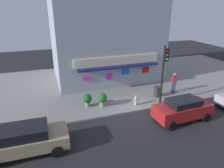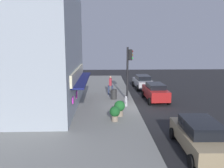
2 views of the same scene
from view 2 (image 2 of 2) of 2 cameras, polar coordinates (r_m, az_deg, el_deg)
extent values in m
plane|color=#232326|center=(19.75, 5.84, -5.78)|extent=(53.67, 53.67, 0.00)
cube|color=gray|center=(19.96, -13.69, -5.63)|extent=(35.78, 13.41, 0.14)
cube|color=#9EA8B2|center=(19.89, -19.95, 7.30)|extent=(10.71, 7.88, 8.95)
cube|color=beige|center=(19.21, -8.14, 2.43)|extent=(8.14, 0.16, 0.83)
cube|color=navy|center=(19.24, -7.07, 1.07)|extent=(7.71, 0.90, 0.12)
cube|color=#E533CC|center=(16.55, -9.17, -3.75)|extent=(0.67, 0.08, 0.39)
cube|color=#E533CC|center=(18.69, -8.34, -2.46)|extent=(0.53, 0.08, 0.55)
cube|color=blue|center=(20.18, -7.87, -0.56)|extent=(0.75, 0.08, 0.48)
cube|color=red|center=(22.32, -7.31, 0.40)|extent=(0.71, 0.08, 0.54)
cylinder|color=black|center=(21.38, 3.66, 2.37)|extent=(0.18, 0.18, 4.74)
cube|color=black|center=(21.24, 4.39, 6.91)|extent=(0.32, 0.28, 0.95)
sphere|color=maroon|center=(21.24, 4.81, 7.71)|extent=(0.18, 0.18, 0.18)
sphere|color=brown|center=(21.26, 4.80, 6.91)|extent=(0.18, 0.18, 0.18)
sphere|color=#1ED83F|center=(21.28, 4.79, 6.10)|extent=(0.18, 0.18, 0.18)
cylinder|color=#B2B2B7|center=(19.74, 3.32, -4.32)|extent=(0.25, 0.25, 0.66)
sphere|color=#B2B2B7|center=(19.64, 3.33, -3.19)|extent=(0.22, 0.22, 0.22)
cylinder|color=#B2B2B7|center=(19.55, 3.37, -4.37)|extent=(0.12, 0.10, 0.10)
cylinder|color=#B2B2B7|center=(19.91, 3.27, -4.10)|extent=(0.12, 0.10, 0.10)
cylinder|color=#2D2D2D|center=(22.04, 0.42, -2.44)|extent=(0.55, 0.55, 0.91)
cylinder|color=navy|center=(23.82, 0.07, -1.45)|extent=(0.18, 0.18, 0.94)
cylinder|color=navy|center=(23.87, -0.81, -1.43)|extent=(0.18, 0.18, 0.94)
cube|color=#B2333F|center=(23.69, -0.37, 0.50)|extent=(0.44, 0.30, 0.69)
sphere|color=tan|center=(23.61, -0.38, 1.66)|extent=(0.22, 0.22, 0.22)
cylinder|color=#B2333F|center=(23.92, -0.31, 0.50)|extent=(0.11, 0.11, 0.62)
cylinder|color=#B2333F|center=(23.48, -0.44, 0.32)|extent=(0.11, 0.11, 0.62)
cylinder|color=gray|center=(16.18, 0.67, -8.15)|extent=(0.43, 0.43, 0.36)
sphere|color=#195623|center=(16.04, 0.67, -6.53)|extent=(0.70, 0.70, 0.70)
cylinder|color=gray|center=(17.25, 1.80, -6.91)|extent=(0.49, 0.49, 0.40)
sphere|color=#1E6628|center=(17.10, 1.81, -5.22)|extent=(0.77, 0.77, 0.77)
cube|color=#9E8966|center=(12.84, 20.18, -12.08)|extent=(4.64, 1.98, 0.72)
cube|color=black|center=(12.62, 20.35, -9.38)|extent=(2.52, 1.63, 0.56)
cylinder|color=black|center=(14.12, 14.15, -11.28)|extent=(0.65, 0.24, 0.64)
cylinder|color=black|center=(14.69, 21.32, -10.82)|extent=(0.65, 0.24, 0.64)
cylinder|color=black|center=(11.31, 18.42, -17.11)|extent=(0.65, 0.24, 0.64)
cube|color=#B7B7BC|center=(27.85, 7.32, 0.32)|extent=(4.09, 1.91, 0.73)
cube|color=black|center=(27.75, 7.35, 1.55)|extent=(2.24, 1.54, 0.47)
cylinder|color=black|center=(29.10, 5.08, 0.06)|extent=(0.65, 0.25, 0.64)
cylinder|color=black|center=(29.45, 8.35, 0.11)|extent=(0.65, 0.25, 0.64)
cylinder|color=black|center=(26.39, 6.14, -1.01)|extent=(0.65, 0.25, 0.64)
cylinder|color=black|center=(26.77, 9.73, -0.94)|extent=(0.65, 0.25, 0.64)
cube|color=#AD1E1E|center=(22.25, 10.24, -2.07)|extent=(4.15, 1.81, 0.87)
cube|color=black|center=(22.13, 10.29, -0.44)|extent=(2.26, 1.48, 0.42)
cylinder|color=black|center=(23.52, 7.38, -2.41)|extent=(0.65, 0.24, 0.64)
cylinder|color=black|center=(23.91, 11.28, -2.32)|extent=(0.65, 0.24, 0.64)
cylinder|color=black|center=(20.80, 8.95, -4.12)|extent=(0.65, 0.24, 0.64)
cylinder|color=black|center=(21.24, 13.33, -3.97)|extent=(0.65, 0.24, 0.64)
camera|label=1|loc=(19.57, 49.69, 13.28)|focal=32.55mm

